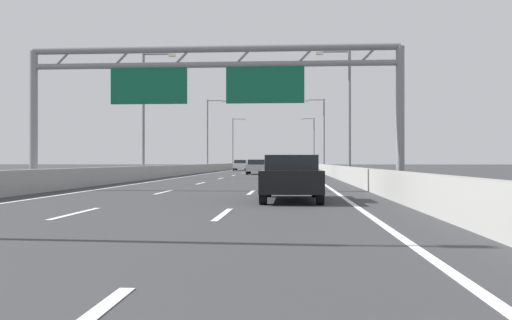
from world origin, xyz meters
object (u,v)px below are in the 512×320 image
streetlamp_right_far (322,130)px  blue_car (291,168)px  streetlamp_left_distant (234,140)px  white_car (241,165)px  yellow_car (261,164)px  streetlamp_right_distant (313,140)px  black_car (292,177)px  streetlamp_right_mid (346,105)px  green_car (259,164)px  streetlamp_left_far (209,130)px  streetlamp_left_mid (146,107)px  silver_car (257,167)px  sign_gantry (211,80)px  red_car (271,164)px

streetlamp_right_far → blue_car: size_ratio=2.16×
streetlamp_left_distant → white_car: (3.76, -26.39, -4.63)m
streetlamp_right_far → yellow_car: (-11.00, 53.14, -4.67)m
streetlamp_right_far → blue_car: 29.95m
streetlamp_right_distant → black_car: (-4.03, -84.35, -4.64)m
streetlamp_right_mid → streetlamp_left_distant: size_ratio=1.00×
streetlamp_right_far → streetlamp_right_distant: 31.01m
green_car → streetlamp_right_far: bearing=-75.9°
streetlamp_left_far → streetlamp_right_distant: 34.42m
streetlamp_left_mid → streetlamp_right_distant: 63.79m
streetlamp_right_mid → streetlamp_left_distant: same height
streetlamp_right_far → white_car: bearing=157.5°
green_car → black_car: 97.64m
yellow_car → streetlamp_right_far: bearing=-78.3°
streetlamp_left_mid → streetlamp_left_far: 31.01m
streetlamp_left_far → streetlamp_right_far: bearing=0.0°
silver_car → black_car: 35.47m
streetlamp_right_mid → blue_car: size_ratio=2.16×
streetlamp_left_distant → blue_car: (10.84, -60.32, -4.65)m
streetlamp_left_mid → streetlamp_right_far: (14.93, 31.01, 0.00)m
green_car → yellow_car: (0.04, 9.10, -0.05)m
blue_car → sign_gantry: bearing=-100.7°
streetlamp_left_far → white_car: bearing=50.8°
streetlamp_left_mid → red_car: size_ratio=2.17×
yellow_car → streetlamp_left_mid: bearing=-92.7°
yellow_car → red_car: size_ratio=1.01×
sign_gantry → blue_car: (3.43, 18.24, -4.08)m
streetlamp_left_far → red_car: size_ratio=2.17×
streetlamp_left_distant → streetlamp_right_distant: same height
yellow_car → streetlamp_left_distant: bearing=-100.1°
white_car → black_car: bearing=-83.0°
streetlamp_left_far → streetlamp_left_distant: size_ratio=1.00×
silver_car → yellow_car: silver_car is taller
streetlamp_right_mid → streetlamp_left_distant: 63.79m
black_car → white_car: size_ratio=1.08×
white_car → sign_gantry: bearing=-86.0°
green_car → red_car: size_ratio=0.97×
streetlamp_right_far → streetlamp_left_far: bearing=180.0°
green_car → streetlamp_left_mid: bearing=-93.0°
streetlamp_left_mid → streetlamp_left_distant: same height
blue_car → streetlamp_right_mid: bearing=-22.6°
silver_car → streetlamp_right_far: bearing=67.6°
yellow_car → green_car: bearing=-90.3°
streetlamp_right_distant → green_car: bearing=130.3°
streetlamp_left_far → green_car: streetlamp_left_far is taller
streetlamp_right_distant → streetlamp_right_far: bearing=-90.0°
streetlamp_left_distant → red_car: streetlamp_left_distant is taller
streetlamp_right_mid → streetlamp_right_distant: size_ratio=1.00×
sign_gantry → blue_car: sign_gantry is taller
streetlamp_right_mid → blue_car: (-4.10, 1.70, -4.65)m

